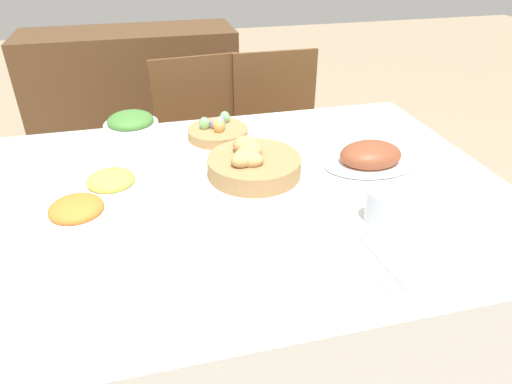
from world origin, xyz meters
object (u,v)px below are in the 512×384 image
Objects in this scene: ham_platter at (370,157)px; pineapple_bowl at (112,186)px; drinking_cup at (381,206)px; fork at (231,288)px; chair_far_right at (281,141)px; carrot_bowl at (78,218)px; spoon at (383,262)px; sideboard at (137,107)px; chair_far_center at (206,149)px; green_salad_bowl at (132,128)px; butter_dish at (177,242)px; bread_basket at (253,163)px; egg_basket at (217,131)px; knife at (371,264)px; dinner_plate at (304,275)px.

pineapple_bowl is at bearing -179.32° from ham_platter.
fork is at bearing -159.32° from drinking_cup.
chair_far_right is 1.32m from carrot_bowl.
pineapple_bowl reaches higher than spoon.
drinking_cup is at bearing -72.13° from sideboard.
pineapple_bowl is at bearing 123.63° from fork.
chair_far_center reaches higher than green_salad_bowl.
chair_far_center is at bearing 117.06° from ham_platter.
spoon is 2.26× the size of drinking_cup.
ham_platter is at bearing -68.83° from chair_far_center.
sideboard is 1.79m from ham_platter.
green_salad_bowl is 0.65m from butter_dish.
bread_basket is at bearing 107.17° from spoon.
spoon is 1.56× the size of butter_dish.
egg_basket reaches higher than spoon.
butter_dish is at bearing -129.86° from bread_basket.
chair_far_right is 1.28m from butter_dish.
bread_basket reaches higher than fork.
chair_far_right is at bearing 86.56° from knife.
green_salad_bowl is (0.06, 0.37, 0.01)m from pineapple_bowl.
green_salad_bowl reaches higher than spoon.
butter_dish is (0.09, -0.65, -0.03)m from green_salad_bowl.
chair_far_center is 1.19m from drinking_cup.
pineapple_bowl is at bearing -175.42° from bread_basket.
carrot_bowl reaches higher than ham_platter.
chair_far_right is 1.34m from dinner_plate.
chair_far_right is 3.20× the size of bread_basket.
bread_basket reaches higher than butter_dish.
dinner_plate is 1.38× the size of knife.
spoon is 0.48m from butter_dish.
bread_basket reaches higher than pineapple_bowl.
butter_dish is (-0.26, -0.31, -0.02)m from bread_basket.
egg_basket is 2.46× the size of drinking_cup.
green_salad_bowl is 0.98m from spoon.
carrot_bowl is 0.73m from spoon.
drinking_cup is at bearing -50.94° from bread_basket.
sideboard is 6.16× the size of fork.
chair_far_center is (-0.37, -0.00, 0.00)m from chair_far_right.
chair_far_center is 0.75× the size of sideboard.
chair_far_center is 5.93× the size of carrot_bowl.
pineapple_bowl is 0.73m from drinking_cup.
carrot_bowl reaches higher than drinking_cup.
green_salad_bowl is (-0.68, -0.45, 0.33)m from chair_far_right.
chair_far_right reaches higher than drinking_cup.
carrot_bowl is 0.78× the size of fork.
sideboard is 2.11m from dinner_plate.
butter_dish reaches higher than knife.
chair_far_center is at bearing 88.99° from fork.
knife is at bearing -21.87° from butter_dish.
sideboard is at bearing 105.81° from chair_far_center.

